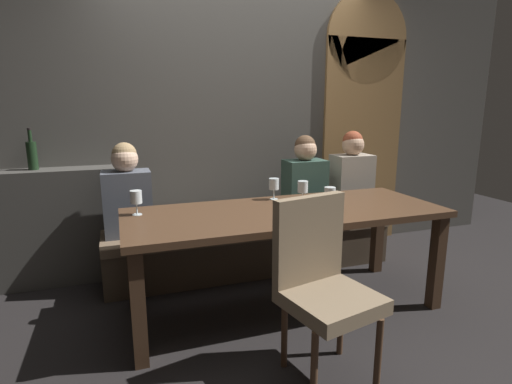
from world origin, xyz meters
The scene contains 16 objects.
ground centered at (0.00, 0.00, 0.00)m, with size 9.00×9.00×0.00m, color black.
back_wall_tiled centered at (0.00, 1.22, 1.50)m, with size 6.00×0.12×3.00m, color #4C4944.
arched_door centered at (1.35, 1.15, 1.36)m, with size 0.90×0.05×2.55m.
back_counter centered at (-1.55, 1.04, 0.47)m, with size 1.10×0.28×0.95m, color #413E3A.
dining_table centered at (0.00, 0.00, 0.65)m, with size 2.20×0.84×0.74m.
banquette_bench centered at (0.00, 0.70, 0.23)m, with size 2.50×0.44×0.45m.
chair_near_side centered at (-0.11, -0.72, 0.56)m, with size 0.53×0.53×0.98m.
diner_redhead centered at (-1.03, 0.71, 0.79)m, with size 0.36×0.24×0.72m.
diner_bearded centered at (0.49, 0.71, 0.80)m, with size 0.36×0.24×0.74m.
diner_far_end centered at (0.97, 0.71, 0.81)m, with size 0.36×0.24×0.77m.
wine_bottle_dark_red centered at (-1.71, 1.06, 1.07)m, with size 0.08×0.08×0.33m.
wine_glass_near_right centered at (0.20, 0.15, 0.86)m, with size 0.08×0.08×0.16m.
wine_glass_end_right centered at (-0.98, 0.20, 0.86)m, with size 0.08×0.08×0.16m.
wine_glass_far_right centered at (0.27, -0.12, 0.86)m, with size 0.08×0.08×0.16m.
wine_glass_end_left centered at (0.03, 0.32, 0.85)m, with size 0.08×0.08×0.16m.
folded_napkin centered at (0.28, 0.25, 0.74)m, with size 0.11×0.10×0.01m, color silver.
Camera 1 is at (-1.08, -2.48, 1.46)m, focal length 28.26 mm.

